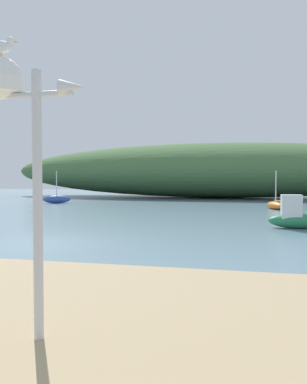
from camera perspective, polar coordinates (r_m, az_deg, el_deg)
The scene contains 7 objects.
ground_plane at distance 13.76m, azimuth -15.61°, elevation -7.31°, with size 120.00×120.00×0.00m, color slate.
distant_hill at distance 44.99m, azimuth 9.33°, elevation 3.21°, with size 50.05×12.49×6.31m, color #476B3D.
mast_structure at distance 5.20m, azimuth -20.42°, elevation 12.40°, with size 1.40×0.57×3.54m.
seagull_on_radar at distance 5.45m, azimuth -21.63°, elevation 19.68°, with size 0.37×0.20×0.25m.
motorboat_centre_water at distance 18.05m, azimuth 20.45°, elevation -3.46°, with size 2.47×0.81×1.50m.
sailboat_outer_mooring at distance 28.81m, azimuth 17.80°, elevation -1.87°, with size 1.50×2.54×2.78m.
sailboat_mid_channel at distance 35.14m, azimuth -14.28°, elevation -1.03°, with size 2.53×1.84×2.88m.
Camera 1 is at (6.46, -11.94, 2.22)m, focal length 35.65 mm.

